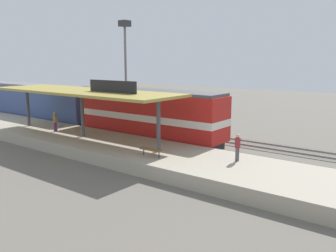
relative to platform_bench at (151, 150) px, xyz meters
The scene contains 12 objects.
ground_plane 11.76m from the platform_bench, 46.77° to the left, with size 120.00×120.00×0.00m, color #666056.
track_near 10.50m from the platform_bench, 54.82° to the left, with size 3.20×110.00×0.16m.
track_far 13.66m from the platform_bench, 38.76° to the left, with size 3.20×110.00×0.16m.
platform 8.67m from the platform_bench, 80.66° to the left, with size 6.00×44.00×0.90m, color #A89E89.
station_canopy 9.11m from the platform_bench, 80.56° to the left, with size 5.20×18.00×4.70m.
platform_bench is the anchor object (origin of this frame).
locomotive 8.12m from the platform_bench, 41.78° to the left, with size 2.93×14.43×4.44m.
passenger_carriage_front 24.14m from the platform_bench, 75.60° to the left, with size 2.90×20.00×4.24m.
freight_car 15.37m from the platform_bench, 46.34° to the left, with size 2.80×12.00×3.54m.
light_mast 21.96m from the platform_bench, 48.42° to the left, with size 1.10×1.10×11.70m.
person_waiting 5.50m from the platform_bench, 63.67° to the right, with size 0.34×0.34×1.71m.
person_walking 12.10m from the platform_bench, 84.23° to the left, with size 0.34×0.34×1.71m.
Camera 1 is at (-22.88, -22.78, 6.98)m, focal length 37.56 mm.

